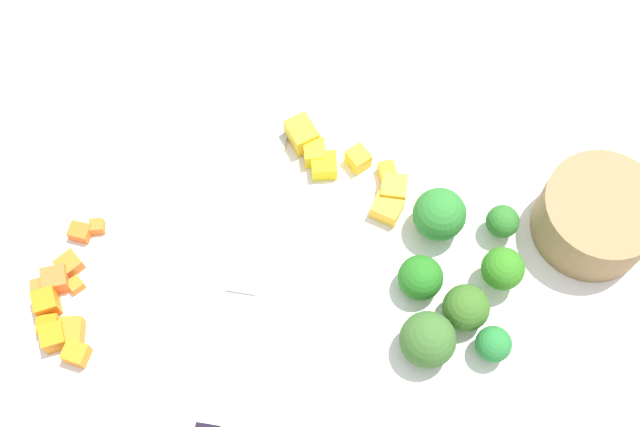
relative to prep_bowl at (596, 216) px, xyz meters
The scene contains 29 objects.
ground_plane 0.21m from the prep_bowl, behind, with size 4.00×4.00×0.00m, color #9A9786.
cutting_board 0.21m from the prep_bowl, behind, with size 0.56×0.38×0.01m, color white.
prep_bowl is the anchor object (origin of this frame).
chef_knife 0.29m from the prep_bowl, 156.08° to the right, with size 0.05×0.36×0.02m.
carrot_dice_0 0.39m from the prep_bowl, 168.80° to the right, with size 0.01×0.01×0.01m, color orange.
carrot_dice_1 0.41m from the prep_bowl, 166.95° to the right, with size 0.02×0.02×0.02m, color orange.
carrot_dice_2 0.38m from the prep_bowl, behind, with size 0.02×0.01×0.01m, color orange.
carrot_dice_3 0.40m from the prep_bowl, 169.41° to the right, with size 0.02×0.02×0.02m, color orange.
carrot_dice_4 0.41m from the prep_bowl, 169.03° to the right, with size 0.01×0.01×0.01m, color orange.
carrot_dice_5 0.37m from the prep_bowl, behind, with size 0.01×0.01×0.01m, color orange.
carrot_dice_6 0.40m from the prep_bowl, 163.19° to the right, with size 0.02×0.02×0.02m, color orange.
carrot_dice_7 0.39m from the prep_bowl, 163.45° to the right, with size 0.02×0.02×0.01m, color orange.
carrot_dice_8 0.39m from the prep_bowl, behind, with size 0.02×0.01×0.01m, color orange.
carrot_dice_9 0.39m from the prep_bowl, 160.99° to the right, with size 0.01×0.02×0.01m, color orange.
carrot_dice_10 0.41m from the prep_bowl, 164.68° to the right, with size 0.01×0.01×0.01m, color orange.
pepper_dice_0 0.22m from the prep_bowl, 167.79° to the left, with size 0.02×0.02×0.02m, color yellow.
pepper_dice_1 0.23m from the prep_bowl, 164.91° to the left, with size 0.02×0.02×0.02m, color yellow.
pepper_dice_2 0.20m from the prep_bowl, 169.98° to the left, with size 0.02×0.02×0.01m, color yellow.
pepper_dice_3 0.15m from the prep_bowl, behind, with size 0.02×0.02×0.02m, color yellow.
pepper_dice_4 0.16m from the prep_bowl, 167.58° to the left, with size 0.01×0.01×0.01m, color yellow.
pepper_dice_5 0.18m from the prep_bowl, 166.34° to the left, with size 0.02×0.01×0.02m, color yellow.
pepper_dice_6 0.15m from the prep_bowl, behind, with size 0.02×0.02×0.02m, color yellow.
broccoli_floret_0 0.13m from the prep_bowl, 126.92° to the right, with size 0.03×0.03×0.03m.
broccoli_floret_1 0.12m from the prep_bowl, behind, with size 0.04×0.04×0.04m.
broccoli_floret_2 0.07m from the prep_bowl, behind, with size 0.02×0.02×0.03m.
broccoli_floret_3 0.08m from the prep_bowl, 146.29° to the right, with size 0.03×0.03×0.04m.
broccoli_floret_4 0.14m from the prep_bowl, 156.56° to the right, with size 0.03×0.03×0.03m.
broccoli_floret_5 0.12m from the prep_bowl, 141.38° to the right, with size 0.03×0.03×0.03m.
broccoli_floret_6 0.16m from the prep_bowl, 140.07° to the right, with size 0.04×0.04×0.04m.
Camera 1 is at (0.02, -0.25, 0.59)m, focal length 46.36 mm.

